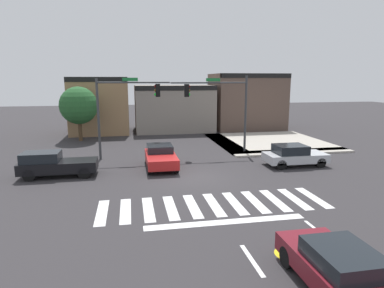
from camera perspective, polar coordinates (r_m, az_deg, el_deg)
ground_plane at (r=20.12m, az=0.59°, el=-5.76°), size 120.00×120.00×0.00m
crosswalk_near at (r=15.97m, az=3.79°, el=-10.32°), size 10.75×2.99×0.01m
bike_detector_marking at (r=12.30m, az=16.67°, el=-17.64°), size 1.12×1.12×0.01m
curb_corner_northeast at (r=31.37m, az=12.54°, el=0.24°), size 10.00×10.60×0.15m
storefront_row at (r=38.65m, az=-1.14°, el=6.83°), size 24.02×6.65×6.47m
traffic_signal_northeast at (r=25.83m, az=4.87°, el=7.45°), size 6.00×0.32×6.12m
traffic_signal_northwest at (r=24.78m, az=-11.49°, el=7.01°), size 5.31×0.32×5.94m
car_red at (r=22.33m, az=-5.42°, el=-2.17°), size 1.94×4.10×1.40m
car_maroon at (r=10.47m, az=24.17°, el=-19.19°), size 1.81×4.31×1.38m
car_silver at (r=23.67m, az=17.10°, el=-1.84°), size 4.16×1.93×1.45m
car_black at (r=21.73m, az=-22.58°, el=-3.20°), size 4.48×1.71×1.55m
roadside_tree at (r=33.32m, az=-18.91°, el=6.27°), size 3.56×3.56×5.18m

